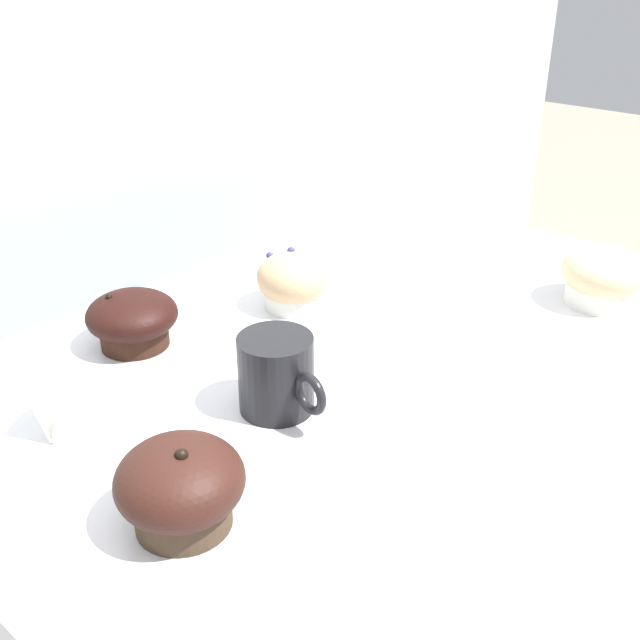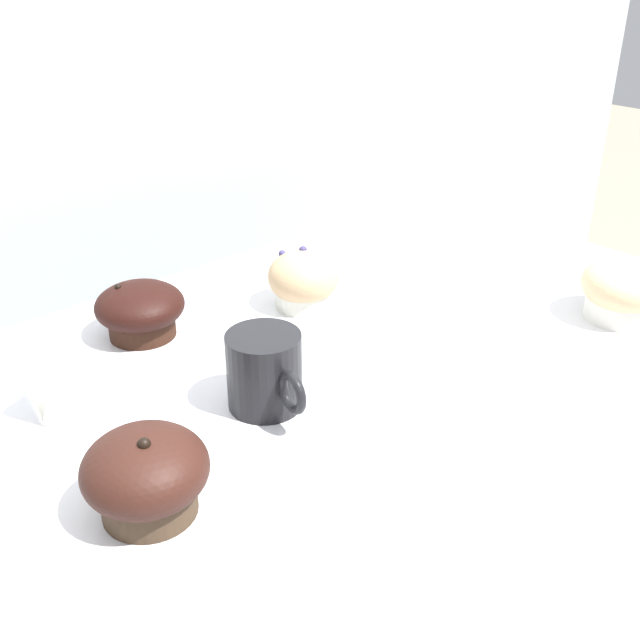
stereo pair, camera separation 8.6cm
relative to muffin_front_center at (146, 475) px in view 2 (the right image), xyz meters
The scene contains 8 objects.
wall_back 0.78m from the muffin_front_center, 63.53° to the left, with size 3.20×0.10×1.80m, color #A8B2B7.
display_counter 0.62m from the muffin_front_center, 15.57° to the left, with size 1.00×0.64×0.93m, color silver.
muffin_front_center is the anchor object (origin of this frame).
muffin_back_left 0.64m from the muffin_front_center, ahead, with size 0.11×0.11×0.08m.
muffin_back_right 0.32m from the muffin_front_center, 61.02° to the left, with size 0.11×0.11×0.07m.
muffin_front_left 0.42m from the muffin_front_center, 30.83° to the left, with size 0.09×0.09×0.08m.
coffee_cup 0.18m from the muffin_front_center, 19.30° to the left, with size 0.08×0.12×0.08m.
price_card 0.19m from the muffin_front_center, 88.39° to the left, with size 0.06×0.06×0.06m.
Camera 2 is at (-0.57, -0.56, 1.37)m, focal length 42.00 mm.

